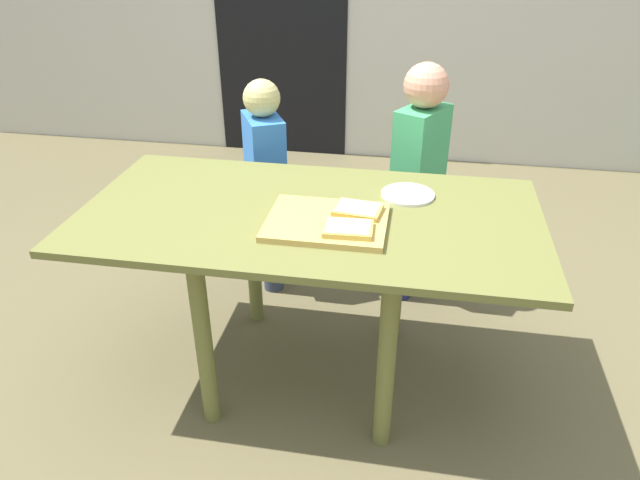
{
  "coord_description": "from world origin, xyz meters",
  "views": [
    {
      "loc": [
        0.33,
        -1.7,
        1.56
      ],
      "look_at": [
        0.04,
        0.0,
        0.59
      ],
      "focal_mm": 32.98,
      "sensor_mm": 36.0,
      "label": 1
    }
  ],
  "objects_px": {
    "pizza_slice_near_right": "(348,228)",
    "plate_white_right": "(408,194)",
    "child_right": "(419,168)",
    "cutting_board": "(327,222)",
    "pizza_slice_far_right": "(358,210)",
    "child_left": "(265,175)",
    "dining_table": "(310,235)"
  },
  "relations": [
    {
      "from": "pizza_slice_near_right",
      "to": "plate_white_right",
      "type": "distance_m",
      "value": 0.37
    },
    {
      "from": "plate_white_right",
      "to": "child_right",
      "type": "xyz_separation_m",
      "value": [
        0.03,
        0.45,
        -0.08
      ]
    },
    {
      "from": "cutting_board",
      "to": "pizza_slice_far_right",
      "type": "xyz_separation_m",
      "value": [
        0.09,
        0.06,
        0.02
      ]
    },
    {
      "from": "child_left",
      "to": "pizza_slice_near_right",
      "type": "bearing_deg",
      "value": -58.36
    },
    {
      "from": "pizza_slice_near_right",
      "to": "child_left",
      "type": "distance_m",
      "value": 0.9
    },
    {
      "from": "pizza_slice_near_right",
      "to": "pizza_slice_far_right",
      "type": "relative_size",
      "value": 0.95
    },
    {
      "from": "pizza_slice_near_right",
      "to": "dining_table",
      "type": "bearing_deg",
      "value": 135.07
    },
    {
      "from": "pizza_slice_near_right",
      "to": "child_left",
      "type": "bearing_deg",
      "value": 121.64
    },
    {
      "from": "cutting_board",
      "to": "child_left",
      "type": "xyz_separation_m",
      "value": [
        -0.38,
        0.68,
        -0.15
      ]
    },
    {
      "from": "pizza_slice_far_right",
      "to": "child_left",
      "type": "distance_m",
      "value": 0.8
    },
    {
      "from": "pizza_slice_far_right",
      "to": "child_left",
      "type": "height_order",
      "value": "child_left"
    },
    {
      "from": "plate_white_right",
      "to": "pizza_slice_near_right",
      "type": "bearing_deg",
      "value": -116.8
    },
    {
      "from": "pizza_slice_far_right",
      "to": "child_left",
      "type": "bearing_deg",
      "value": 127.66
    },
    {
      "from": "cutting_board",
      "to": "child_right",
      "type": "xyz_separation_m",
      "value": [
        0.28,
        0.72,
        -0.09
      ]
    },
    {
      "from": "pizza_slice_far_right",
      "to": "plate_white_right",
      "type": "xyz_separation_m",
      "value": [
        0.15,
        0.2,
        -0.02
      ]
    },
    {
      "from": "dining_table",
      "to": "plate_white_right",
      "type": "bearing_deg",
      "value": 30.03
    },
    {
      "from": "plate_white_right",
      "to": "child_right",
      "type": "distance_m",
      "value": 0.46
    },
    {
      "from": "pizza_slice_far_right",
      "to": "plate_white_right",
      "type": "relative_size",
      "value": 0.88
    },
    {
      "from": "pizza_slice_near_right",
      "to": "pizza_slice_far_right",
      "type": "distance_m",
      "value": 0.13
    },
    {
      "from": "cutting_board",
      "to": "pizza_slice_near_right",
      "type": "height_order",
      "value": "pizza_slice_near_right"
    },
    {
      "from": "pizza_slice_near_right",
      "to": "plate_white_right",
      "type": "bearing_deg",
      "value": 63.2
    },
    {
      "from": "pizza_slice_near_right",
      "to": "child_left",
      "type": "height_order",
      "value": "child_left"
    },
    {
      "from": "pizza_slice_near_right",
      "to": "plate_white_right",
      "type": "height_order",
      "value": "pizza_slice_near_right"
    },
    {
      "from": "dining_table",
      "to": "child_left",
      "type": "distance_m",
      "value": 0.68
    },
    {
      "from": "pizza_slice_near_right",
      "to": "child_left",
      "type": "relative_size",
      "value": 0.16
    },
    {
      "from": "cutting_board",
      "to": "child_right",
      "type": "distance_m",
      "value": 0.77
    },
    {
      "from": "dining_table",
      "to": "child_right",
      "type": "xyz_separation_m",
      "value": [
        0.35,
        0.64,
        0.01
      ]
    },
    {
      "from": "plate_white_right",
      "to": "child_left",
      "type": "height_order",
      "value": "child_left"
    },
    {
      "from": "cutting_board",
      "to": "child_right",
      "type": "bearing_deg",
      "value": 68.9
    },
    {
      "from": "dining_table",
      "to": "child_left",
      "type": "xyz_separation_m",
      "value": [
        -0.31,
        0.6,
        -0.06
      ]
    },
    {
      "from": "plate_white_right",
      "to": "child_right",
      "type": "relative_size",
      "value": 0.18
    },
    {
      "from": "dining_table",
      "to": "child_right",
      "type": "relative_size",
      "value": 1.45
    }
  ]
}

